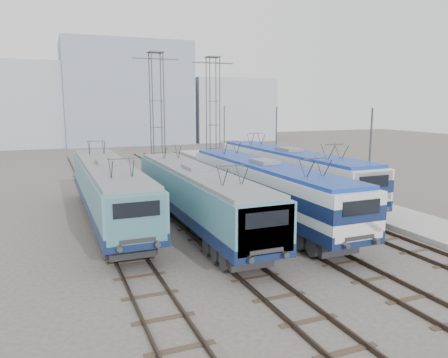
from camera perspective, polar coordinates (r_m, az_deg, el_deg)
ground at (r=23.21m, az=4.78°, el=-8.44°), size 160.00×160.00×0.00m
platform at (r=34.98m, az=13.77°, el=-2.18°), size 4.00×70.00×0.30m
locomotive_far_left at (r=27.31m, az=-14.86°, el=-1.07°), size 2.87×18.11×3.41m
locomotive_center_left at (r=25.02m, az=-3.52°, el=-1.91°), size 2.77×17.46×3.28m
locomotive_center_right at (r=26.93m, az=5.44°, el=-0.85°), size 2.84×17.97×3.38m
locomotive_far_right at (r=33.14m, az=8.56°, el=1.23°), size 2.94×18.59×3.50m
catenary_tower_west at (r=42.81m, az=-8.73°, el=8.90°), size 4.50×1.20×12.00m
catenary_tower_east at (r=46.65m, az=-1.44°, el=9.08°), size 4.50×1.20×12.00m
mast_front at (r=28.81m, az=18.45°, el=1.82°), size 0.12×0.12×7.00m
mast_mid at (r=38.63m, az=6.81°, el=4.18°), size 0.12×0.12×7.00m
mast_rear at (r=49.42m, az=0.03°, el=5.48°), size 0.12×0.12×7.00m
building_west at (r=81.69m, az=-25.31°, el=8.74°), size 18.00×12.00×14.00m
building_center at (r=82.82m, az=-12.68°, el=10.82°), size 22.00×14.00×18.00m
building_east at (r=88.44m, az=0.43°, el=9.03°), size 16.00×12.00×12.00m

